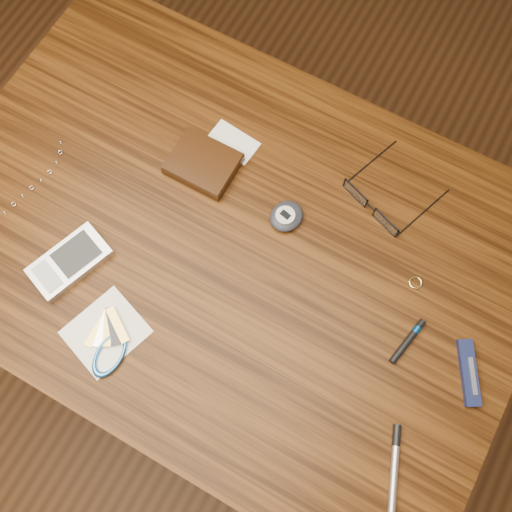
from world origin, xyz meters
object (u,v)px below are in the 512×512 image
at_px(wallet_and_card, 204,163).
at_px(notepad_keys, 108,342).
at_px(pedometer, 286,216).
at_px(desk, 230,258).
at_px(pocket_knife, 469,373).
at_px(silver_pen, 394,467).
at_px(pda_phone, 70,262).
at_px(eyeglasses, 374,205).

distance_m(wallet_and_card, notepad_keys, 0.34).
bearing_deg(pedometer, notepad_keys, -114.30).
bearing_deg(wallet_and_card, pedometer, -5.75).
height_order(desk, pocket_knife, pocket_knife).
bearing_deg(pocket_knife, desk, 178.59).
bearing_deg(silver_pen, pda_phone, 177.24).
bearing_deg(eyeglasses, pda_phone, -139.88).
distance_m(pda_phone, pedometer, 0.36).
height_order(pda_phone, pocket_knife, pda_phone).
xyz_separation_m(desk, silver_pen, (0.39, -0.19, 0.11)).
bearing_deg(silver_pen, pocket_knife, 76.59).
xyz_separation_m(pda_phone, pedometer, (0.27, 0.24, 0.00)).
bearing_deg(eyeglasses, pocket_knife, -35.75).
bearing_deg(eyeglasses, silver_pen, -60.15).
distance_m(pedometer, silver_pen, 0.42).
relative_size(wallet_and_card, pocket_knife, 1.44).
relative_size(wallet_and_card, pda_phone, 1.00).
bearing_deg(desk, pedometer, 49.94).
distance_m(pda_phone, notepad_keys, 0.15).
xyz_separation_m(eyeglasses, pocket_knife, (0.25, -0.18, -0.01)).
distance_m(pocket_knife, silver_pen, 0.18).
xyz_separation_m(desk, pda_phone, (-0.20, -0.16, 0.11)).
bearing_deg(pedometer, pocket_knife, -13.91).
bearing_deg(silver_pen, wallet_and_card, 149.85).
distance_m(wallet_and_card, pda_phone, 0.27).
relative_size(desk, pedometer, 14.51).
distance_m(pda_phone, silver_pen, 0.59).
bearing_deg(eyeglasses, notepad_keys, -122.86).
xyz_separation_m(wallet_and_card, silver_pen, (0.49, -0.28, -0.01)).
bearing_deg(silver_pen, pedometer, 140.20).
relative_size(desk, notepad_keys, 7.27).
height_order(pda_phone, notepad_keys, pda_phone).
height_order(desk, eyeglasses, eyeglasses).
bearing_deg(pda_phone, pocket_knife, 13.27).
relative_size(pda_phone, notepad_keys, 1.03).
relative_size(eyeglasses, notepad_keys, 1.20).
height_order(eyeglasses, silver_pen, eyeglasses).
bearing_deg(pocket_knife, eyeglasses, 144.25).
height_order(wallet_and_card, pedometer, same).
xyz_separation_m(pocket_knife, silver_pen, (-0.04, -0.18, -0.00)).
bearing_deg(pedometer, desk, -130.06).
xyz_separation_m(wallet_and_card, pedometer, (0.17, -0.02, -0.00)).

